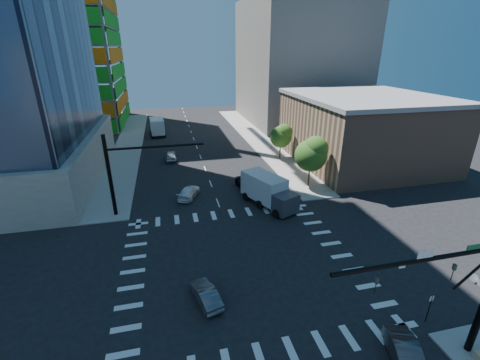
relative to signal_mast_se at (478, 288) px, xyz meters
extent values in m
plane|color=black|center=(-10.60, 11.50, -5.01)|extent=(160.00, 160.00, 0.00)
cube|color=silver|center=(-10.60, 11.50, -5.00)|extent=(20.00, 20.00, 0.01)
cube|color=gray|center=(1.90, 51.50, -4.93)|extent=(5.00, 60.00, 0.15)
cube|color=gray|center=(-23.10, 51.50, -4.93)|extent=(5.00, 60.00, 0.15)
cube|color=#1B951D|center=(-25.50, 73.50, 19.49)|extent=(0.12, 24.00, 49.00)
cube|color=#C7680B|center=(-38.10, 60.90, 19.49)|extent=(24.00, 0.12, 49.00)
cube|color=#8E6952|center=(14.40, 33.50, -0.01)|extent=(20.00, 22.00, 10.00)
cube|color=gray|center=(14.40, 33.50, 5.29)|extent=(20.50, 22.50, 0.60)
cube|color=slate|center=(16.40, 66.50, 8.99)|extent=(24.00, 30.00, 28.00)
cylinder|color=black|center=(-4.10, 0.00, 2.54)|extent=(10.00, 0.24, 0.24)
cylinder|color=black|center=(-0.50, 0.00, 1.44)|extent=(2.50, 0.14, 2.50)
imported|color=black|center=(-2.10, 0.00, 1.44)|extent=(0.16, 0.20, 1.00)
imported|color=black|center=(-6.60, 0.00, 1.44)|extent=(0.16, 0.20, 1.00)
cube|color=white|center=(-4.10, 0.00, 2.89)|extent=(0.90, 0.04, 0.50)
cube|color=#0E6330|center=(-1.10, 0.00, 2.84)|extent=(1.10, 0.04, 0.28)
sphere|color=white|center=(-0.20, 0.25, 0.54)|extent=(0.44, 0.44, 0.44)
cylinder|color=black|center=(-22.10, 23.00, -0.36)|extent=(0.40, 0.40, 9.00)
cylinder|color=black|center=(-17.10, 23.00, 2.54)|extent=(10.00, 0.24, 0.24)
imported|color=black|center=(-16.10, 23.00, 1.44)|extent=(0.16, 0.20, 1.00)
cylinder|color=#382316|center=(1.90, 25.50, -3.72)|extent=(0.20, 0.20, 2.27)
sphere|color=#1D4913|center=(1.90, 25.50, -0.63)|extent=(4.16, 4.16, 4.16)
sphere|color=#477527|center=(2.30, 25.20, 0.34)|extent=(3.25, 3.25, 3.25)
cylinder|color=#382316|center=(2.20, 37.50, -3.90)|extent=(0.20, 0.20, 1.92)
sphere|color=#1D4913|center=(2.20, 37.50, -1.28)|extent=(3.52, 3.52, 3.52)
sphere|color=#477527|center=(2.60, 37.20, -0.46)|extent=(2.75, 2.75, 2.75)
cylinder|color=black|center=(0.10, 2.50, -3.91)|extent=(0.06, 0.06, 2.20)
cube|color=silver|center=(0.10, 2.50, -3.01)|extent=(0.30, 0.03, 0.40)
imported|color=#444347|center=(-3.51, 0.03, -4.31)|extent=(2.72, 4.47, 1.39)
imported|color=black|center=(-6.11, 26.72, -4.31)|extent=(2.58, 5.11, 1.39)
imported|color=white|center=(-13.81, 25.93, -4.35)|extent=(3.56, 4.87, 1.31)
imported|color=#B7BCBF|center=(-15.51, 41.10, -4.26)|extent=(1.89, 4.46, 1.50)
imported|color=#525257|center=(-14.12, 7.77, -4.39)|extent=(2.22, 3.95, 1.23)
cube|color=#BDBDBF|center=(-4.88, 21.25, -2.90)|extent=(4.62, 6.15, 2.89)
cube|color=#3F3F47|center=(-4.88, 21.25, -3.62)|extent=(3.13, 2.84, 2.11)
cube|color=silver|center=(-17.77, 58.77, -2.91)|extent=(3.06, 5.71, 2.88)
cube|color=#3F3F47|center=(-17.77, 58.77, -3.63)|extent=(2.69, 2.18, 2.10)
camera|label=1|loc=(-15.85, -10.62, 12.14)|focal=24.00mm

